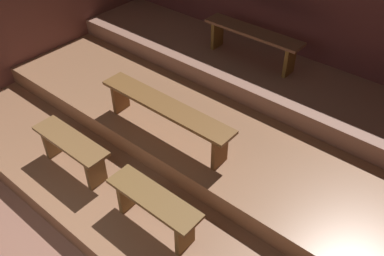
# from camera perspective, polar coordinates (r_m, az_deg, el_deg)

# --- Properties ---
(ground) EXTENTS (6.39, 5.94, 0.08)m
(ground) POSITION_cam_1_polar(r_m,az_deg,el_deg) (4.98, -5.36, -7.44)
(ground) COLOR #986654
(wall_back) EXTENTS (6.39, 0.06, 2.34)m
(wall_back) POSITION_cam_1_polar(r_m,az_deg,el_deg) (6.02, 11.97, 14.98)
(wall_back) COLOR brown
(wall_back) RESTS_ON ground
(platform_lower) EXTENTS (5.59, 3.76, 0.24)m
(platform_lower) POSITION_cam_1_polar(r_m,az_deg,el_deg) (5.23, -0.22, -2.03)
(platform_lower) COLOR #99694A
(platform_lower) RESTS_ON ground
(platform_middle) EXTENTS (5.59, 2.63, 0.24)m
(platform_middle) POSITION_cam_1_polar(r_m,az_deg,el_deg) (5.42, 3.63, 2.93)
(platform_middle) COLOR #A06E4E
(platform_middle) RESTS_ON platform_lower
(platform_upper) EXTENTS (5.59, 1.20, 0.24)m
(platform_upper) POSITION_cam_1_polar(r_m,az_deg,el_deg) (5.79, 8.04, 8.07)
(platform_upper) COLOR #A0715D
(platform_upper) RESTS_ON platform_middle
(bench_lower_left) EXTENTS (1.01, 0.29, 0.44)m
(bench_lower_left) POSITION_cam_1_polar(r_m,az_deg,el_deg) (4.70, -16.45, -2.62)
(bench_lower_left) COLOR brown
(bench_lower_left) RESTS_ON platform_lower
(bench_lower_right) EXTENTS (1.01, 0.29, 0.44)m
(bench_lower_right) POSITION_cam_1_polar(r_m,az_deg,el_deg) (3.96, -5.29, -10.65)
(bench_lower_right) COLOR brown
(bench_lower_right) RESTS_ON platform_lower
(bench_middle_center) EXTENTS (1.77, 0.29, 0.44)m
(bench_middle_center) POSITION_cam_1_polar(r_m,az_deg,el_deg) (4.58, -3.72, 2.41)
(bench_middle_center) COLOR brown
(bench_middle_center) RESTS_ON platform_middle
(bench_upper_center) EXTENTS (1.41, 0.29, 0.44)m
(bench_upper_center) POSITION_cam_1_polar(r_m,az_deg,el_deg) (5.63, 8.45, 12.39)
(bench_upper_center) COLOR brown
(bench_upper_center) RESTS_ON platform_upper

